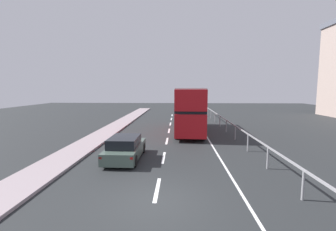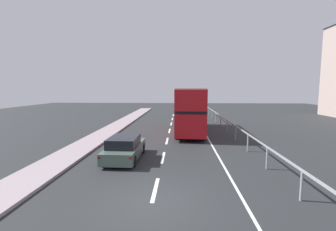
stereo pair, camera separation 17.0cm
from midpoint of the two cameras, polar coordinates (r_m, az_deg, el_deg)
The scene contains 6 objects.
ground_plane at distance 9.51m, azimuth -3.71°, elevation -20.09°, with size 73.09×120.00×0.10m, color #242729.
near_sidewalk_kerb at distance 11.63m, azimuth -35.40°, elevation -15.56°, with size 2.18×80.00×0.14m, color gray.
lane_paint_markings at distance 17.53m, azimuth 5.88°, elevation -7.37°, with size 3.57×46.00×0.01m.
bridge_side_railing at distance 18.35m, azimuth 17.03°, elevation -3.91°, with size 0.10×42.00×1.21m.
double_decker_bus_red at distance 22.97m, azimuth 5.10°, elevation 1.68°, with size 2.91×10.30×4.24m.
hatchback_car_near at distance 14.41m, azimuth -10.67°, elevation -7.79°, with size 1.90×4.27×1.39m.
Camera 1 is at (0.83, -8.45, 4.21)m, focal length 25.18 mm.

